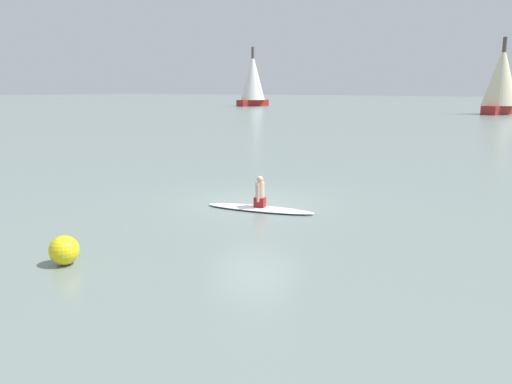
{
  "coord_description": "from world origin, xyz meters",
  "views": [
    {
      "loc": [
        7.77,
        -13.32,
        3.52
      ],
      "look_at": [
        0.62,
        -1.03,
        0.57
      ],
      "focal_mm": 35.61,
      "sensor_mm": 36.0,
      "label": 1
    }
  ],
  "objects_px": {
    "sailboat_distant": "(501,79)",
    "surfboard": "(260,209)",
    "person_paddler": "(260,193)",
    "sailboat_near_right": "(253,79)",
    "buoy_marker": "(64,250)"
  },
  "relations": [
    {
      "from": "person_paddler",
      "to": "buoy_marker",
      "type": "height_order",
      "value": "person_paddler"
    },
    {
      "from": "sailboat_distant",
      "to": "buoy_marker",
      "type": "distance_m",
      "value": 68.25
    },
    {
      "from": "sailboat_distant",
      "to": "sailboat_near_right",
      "type": "bearing_deg",
      "value": 95.25
    },
    {
      "from": "surfboard",
      "to": "sailboat_near_right",
      "type": "bearing_deg",
      "value": 111.91
    },
    {
      "from": "surfboard",
      "to": "sailboat_near_right",
      "type": "xyz_separation_m",
      "value": [
        -42.46,
        71.67,
        5.02
      ]
    },
    {
      "from": "sailboat_distant",
      "to": "surfboard",
      "type": "bearing_deg",
      "value": -163.01
    },
    {
      "from": "surfboard",
      "to": "buoy_marker",
      "type": "height_order",
      "value": "buoy_marker"
    },
    {
      "from": "surfboard",
      "to": "sailboat_distant",
      "type": "height_order",
      "value": "sailboat_distant"
    },
    {
      "from": "surfboard",
      "to": "person_paddler",
      "type": "relative_size",
      "value": 3.59
    },
    {
      "from": "sailboat_distant",
      "to": "person_paddler",
      "type": "bearing_deg",
      "value": -163.01
    },
    {
      "from": "sailboat_near_right",
      "to": "buoy_marker",
      "type": "distance_m",
      "value": 88.11
    },
    {
      "from": "surfboard",
      "to": "sailboat_distant",
      "type": "relative_size",
      "value": 0.33
    },
    {
      "from": "person_paddler",
      "to": "sailboat_distant",
      "type": "height_order",
      "value": "sailboat_distant"
    },
    {
      "from": "surfboard",
      "to": "sailboat_near_right",
      "type": "distance_m",
      "value": 83.46
    },
    {
      "from": "person_paddler",
      "to": "sailboat_near_right",
      "type": "distance_m",
      "value": 83.43
    }
  ]
}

